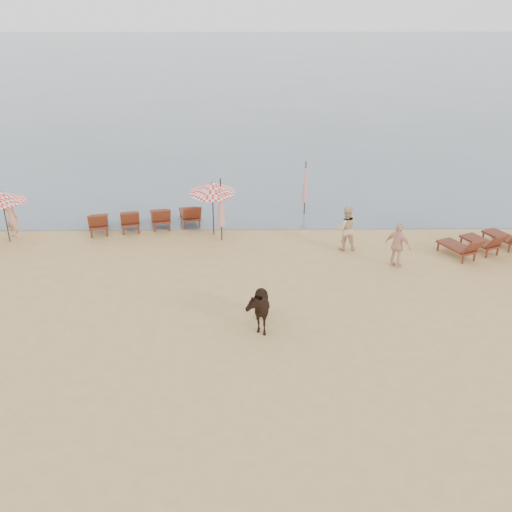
{
  "coord_description": "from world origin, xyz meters",
  "views": [
    {
      "loc": [
        -0.2,
        -12.03,
        8.92
      ],
      "look_at": [
        0.0,
        5.0,
        1.1
      ],
      "focal_mm": 40.0,
      "sensor_mm": 36.0,
      "label": 1
    }
  ],
  "objects_px": {
    "umbrella_closed_left": "(305,182)",
    "umbrella_closed_right": "(221,203)",
    "beachgoer_right_a": "(346,228)",
    "lounger_cluster_right": "(485,241)",
    "beachgoer_left": "(12,217)",
    "umbrella_open_left_a": "(1,197)",
    "lounger_cluster_left": "(145,218)",
    "cow": "(257,306)",
    "beachgoer_right_b": "(398,245)",
    "umbrella_open_left_b": "(212,188)"
  },
  "relations": [
    {
      "from": "lounger_cluster_left",
      "to": "lounger_cluster_right",
      "type": "distance_m",
      "value": 13.46
    },
    {
      "from": "beachgoer_right_a",
      "to": "umbrella_closed_left",
      "type": "bearing_deg",
      "value": -72.77
    },
    {
      "from": "lounger_cluster_right",
      "to": "beachgoer_right_a",
      "type": "relative_size",
      "value": 2.0
    },
    {
      "from": "cow",
      "to": "beachgoer_right_a",
      "type": "bearing_deg",
      "value": 54.85
    },
    {
      "from": "lounger_cluster_left",
      "to": "umbrella_closed_left",
      "type": "xyz_separation_m",
      "value": [
        6.77,
        1.65,
        1.0
      ]
    },
    {
      "from": "umbrella_open_left_b",
      "to": "beachgoer_right_a",
      "type": "bearing_deg",
      "value": -36.8
    },
    {
      "from": "umbrella_closed_left",
      "to": "lounger_cluster_right",
      "type": "bearing_deg",
      "value": -33.16
    },
    {
      "from": "umbrella_closed_left",
      "to": "beachgoer_right_a",
      "type": "height_order",
      "value": "umbrella_closed_left"
    },
    {
      "from": "lounger_cluster_left",
      "to": "beachgoer_right_a",
      "type": "relative_size",
      "value": 2.78
    },
    {
      "from": "lounger_cluster_right",
      "to": "cow",
      "type": "xyz_separation_m",
      "value": [
        -8.68,
        -5.18,
        0.23
      ]
    },
    {
      "from": "umbrella_closed_right",
      "to": "beachgoer_right_b",
      "type": "bearing_deg",
      "value": -21.65
    },
    {
      "from": "umbrella_closed_left",
      "to": "umbrella_open_left_a",
      "type": "bearing_deg",
      "value": -166.26
    },
    {
      "from": "umbrella_closed_right",
      "to": "cow",
      "type": "distance_m",
      "value": 6.71
    },
    {
      "from": "lounger_cluster_left",
      "to": "umbrella_closed_right",
      "type": "distance_m",
      "value": 3.61
    },
    {
      "from": "lounger_cluster_right",
      "to": "beachgoer_right_b",
      "type": "bearing_deg",
      "value": 173.36
    },
    {
      "from": "lounger_cluster_left",
      "to": "lounger_cluster_right",
      "type": "relative_size",
      "value": 1.39
    },
    {
      "from": "lounger_cluster_left",
      "to": "beachgoer_right_b",
      "type": "relative_size",
      "value": 2.9
    },
    {
      "from": "beachgoer_left",
      "to": "lounger_cluster_left",
      "type": "bearing_deg",
      "value": -149.78
    },
    {
      "from": "umbrella_open_left_a",
      "to": "beachgoer_right_a",
      "type": "distance_m",
      "value": 13.26
    },
    {
      "from": "lounger_cluster_left",
      "to": "umbrella_open_left_a",
      "type": "height_order",
      "value": "umbrella_open_left_a"
    },
    {
      "from": "lounger_cluster_right",
      "to": "cow",
      "type": "bearing_deg",
      "value": -174.06
    },
    {
      "from": "lounger_cluster_right",
      "to": "umbrella_closed_right",
      "type": "height_order",
      "value": "umbrella_closed_right"
    },
    {
      "from": "beachgoer_left",
      "to": "beachgoer_right_a",
      "type": "distance_m",
      "value": 13.24
    },
    {
      "from": "beachgoer_right_b",
      "to": "lounger_cluster_left",
      "type": "bearing_deg",
      "value": 18.51
    },
    {
      "from": "beachgoer_right_b",
      "to": "umbrella_open_left_b",
      "type": "bearing_deg",
      "value": 15.05
    },
    {
      "from": "lounger_cluster_left",
      "to": "umbrella_open_left_b",
      "type": "xyz_separation_m",
      "value": [
        2.87,
        -0.64,
        1.51
      ]
    },
    {
      "from": "umbrella_closed_right",
      "to": "umbrella_closed_left",
      "type": "bearing_deg",
      "value": 39.05
    },
    {
      "from": "beachgoer_left",
      "to": "beachgoer_right_b",
      "type": "relative_size",
      "value": 1.02
    },
    {
      "from": "umbrella_closed_left",
      "to": "umbrella_closed_right",
      "type": "height_order",
      "value": "umbrella_closed_right"
    },
    {
      "from": "lounger_cluster_left",
      "to": "beachgoer_right_a",
      "type": "bearing_deg",
      "value": -28.39
    },
    {
      "from": "umbrella_closed_left",
      "to": "beachgoer_right_a",
      "type": "bearing_deg",
      "value": -72.44
    },
    {
      "from": "umbrella_closed_left",
      "to": "beachgoer_left",
      "type": "xyz_separation_m",
      "value": [
        -11.95,
        -2.42,
        -0.64
      ]
    },
    {
      "from": "umbrella_closed_right",
      "to": "umbrella_open_left_b",
      "type": "bearing_deg",
      "value": 121.13
    },
    {
      "from": "beachgoer_left",
      "to": "umbrella_closed_right",
      "type": "bearing_deg",
      "value": -161.4
    },
    {
      "from": "umbrella_closed_right",
      "to": "beachgoer_left",
      "type": "xyz_separation_m",
      "value": [
        -8.4,
        0.45,
        -0.72
      ]
    },
    {
      "from": "umbrella_open_left_a",
      "to": "beachgoer_left",
      "type": "xyz_separation_m",
      "value": [
        0.02,
        0.5,
        -1.02
      ]
    },
    {
      "from": "lounger_cluster_left",
      "to": "cow",
      "type": "xyz_separation_m",
      "value": [
        4.53,
        -7.75,
        0.19
      ]
    },
    {
      "from": "lounger_cluster_right",
      "to": "umbrella_open_left_a",
      "type": "relative_size",
      "value": 1.67
    },
    {
      "from": "umbrella_closed_right",
      "to": "beachgoer_right_a",
      "type": "distance_m",
      "value": 4.91
    },
    {
      "from": "lounger_cluster_left",
      "to": "beachgoer_right_a",
      "type": "height_order",
      "value": "beachgoer_right_a"
    },
    {
      "from": "lounger_cluster_right",
      "to": "beachgoer_left",
      "type": "height_order",
      "value": "beachgoer_left"
    },
    {
      "from": "cow",
      "to": "beachgoer_left",
      "type": "xyz_separation_m",
      "value": [
        -9.71,
        6.97,
        0.16
      ]
    },
    {
      "from": "umbrella_closed_right",
      "to": "beachgoer_right_a",
      "type": "xyz_separation_m",
      "value": [
        4.76,
        -0.97,
        -0.7
      ]
    },
    {
      "from": "lounger_cluster_left",
      "to": "umbrella_open_left_b",
      "type": "height_order",
      "value": "umbrella_open_left_b"
    },
    {
      "from": "beachgoer_left",
      "to": "umbrella_closed_left",
      "type": "bearing_deg",
      "value": -146.85
    },
    {
      "from": "lounger_cluster_left",
      "to": "beachgoer_left",
      "type": "distance_m",
      "value": 5.25
    },
    {
      "from": "umbrella_closed_right",
      "to": "beachgoer_right_b",
      "type": "relative_size",
      "value": 1.53
    },
    {
      "from": "umbrella_open_left_a",
      "to": "beachgoer_right_a",
      "type": "xyz_separation_m",
      "value": [
        13.19,
        -0.92,
        -1.0
      ]
    },
    {
      "from": "umbrella_closed_right",
      "to": "beachgoer_left",
      "type": "bearing_deg",
      "value": 176.91
    },
    {
      "from": "beachgoer_right_b",
      "to": "umbrella_closed_right",
      "type": "bearing_deg",
      "value": 18.26
    }
  ]
}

